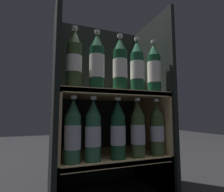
{
  "coord_description": "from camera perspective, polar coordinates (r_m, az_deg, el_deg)",
  "views": [
    {
      "loc": [
        -0.31,
        -0.69,
        0.39
      ],
      "look_at": [
        0.0,
        0.13,
        0.49
      ],
      "focal_mm": 28.0,
      "sensor_mm": 36.0,
      "label": 1
    }
  ],
  "objects": [
    {
      "name": "bottle_upper_front_3",
      "position": [
        0.88,
        8.25,
        9.24
      ],
      "size": [
        0.07,
        0.07,
        0.28
      ],
      "color": "#1E5638",
      "rests_on": "shelf_upper"
    },
    {
      "name": "shelf_upper",
      "position": [
        0.92,
        -1.07,
        -8.2
      ],
      "size": [
        0.53,
        0.36,
        0.51
      ],
      "color": "#DBBC84",
      "rests_on": "ground_plane"
    },
    {
      "name": "fridge_side_right",
      "position": [
        1.05,
        12.99,
        -1.37
      ],
      "size": [
        0.02,
        0.4,
        0.96
      ],
      "primitive_type": "cube",
      "color": "black",
      "rests_on": "ground_plane"
    },
    {
      "name": "bottle_lower_front_2",
      "position": [
        0.81,
        1.86,
        -11.38
      ],
      "size": [
        0.07,
        0.07,
        0.28
      ],
      "color": "#144228",
      "rests_on": "shelf_lower"
    },
    {
      "name": "bottle_lower_front_0",
      "position": [
        0.75,
        -12.68,
        -11.65
      ],
      "size": [
        0.07,
        0.07,
        0.28
      ],
      "color": "#285B42",
      "rests_on": "shelf_lower"
    },
    {
      "name": "bottle_upper_front_0",
      "position": [
        0.78,
        -12.32,
        11.36
      ],
      "size": [
        0.07,
        0.07,
        0.28
      ],
      "color": "#384C28",
      "rests_on": "shelf_upper"
    },
    {
      "name": "bottle_lower_front_3",
      "position": [
        0.85,
        8.43,
        -11.06
      ],
      "size": [
        0.07,
        0.07,
        0.28
      ],
      "color": "#384C28",
      "rests_on": "shelf_lower"
    },
    {
      "name": "bottle_upper_front_4",
      "position": [
        0.93,
        13.59,
        8.45
      ],
      "size": [
        0.07,
        0.07,
        0.28
      ],
      "color": "#194C2D",
      "rests_on": "shelf_upper"
    },
    {
      "name": "fridge_side_left",
      "position": [
        0.88,
        -18.33,
        -0.25
      ],
      "size": [
        0.02,
        0.4,
        0.96
      ],
      "primitive_type": "cube",
      "color": "black",
      "rests_on": "ground_plane"
    },
    {
      "name": "bottle_lower_front_1",
      "position": [
        0.77,
        -6.18,
        -11.58
      ],
      "size": [
        0.07,
        0.07,
        0.28
      ],
      "color": "#285B42",
      "rests_on": "shelf_lower"
    },
    {
      "name": "bottle_upper_front_1",
      "position": [
        0.8,
        -4.95,
        10.66
      ],
      "size": [
        0.07,
        0.07,
        0.28
      ],
      "color": "#194C2D",
      "rests_on": "shelf_upper"
    },
    {
      "name": "fridge_back_wall",
      "position": [
        1.11,
        -4.53,
        -1.76
      ],
      "size": [
        0.57,
        0.02,
        0.96
      ],
      "primitive_type": "cube",
      "color": "black",
      "rests_on": "ground_plane"
    },
    {
      "name": "bottle_lower_front_4",
      "position": [
        0.91,
        14.48,
        -10.56
      ],
      "size": [
        0.07,
        0.07,
        0.28
      ],
      "color": "#384C28",
      "rests_on": "shelf_lower"
    },
    {
      "name": "shelf_lower",
      "position": [
        0.94,
        -1.02,
        -20.58
      ],
      "size": [
        0.53,
        0.36,
        0.2
      ],
      "color": "#DBBC84",
      "rests_on": "ground_plane"
    },
    {
      "name": "bottle_upper_front_2",
      "position": [
        0.84,
        2.64,
        9.93
      ],
      "size": [
        0.07,
        0.07,
        0.28
      ],
      "color": "#194C2D",
      "rests_on": "shelf_upper"
    }
  ]
}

